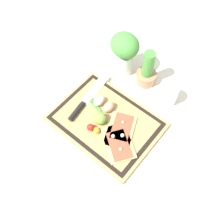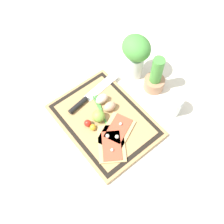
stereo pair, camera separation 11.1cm
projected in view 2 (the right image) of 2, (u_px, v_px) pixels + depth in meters
ground_plane at (105, 122)px, 1.13m from camera, size 6.00×6.00×0.00m
cutting_board at (105, 120)px, 1.12m from camera, size 0.44×0.33×0.02m
pizza_slice_near at (111, 144)px, 1.05m from camera, size 0.20×0.18×0.02m
pizza_slice_far at (117, 131)px, 1.08m from camera, size 0.16×0.19×0.02m
knife at (86, 99)px, 1.15m from camera, size 0.07×0.29×0.02m
egg_brown at (110, 106)px, 1.12m from camera, size 0.04×0.06×0.04m
egg_pink at (102, 99)px, 1.14m from camera, size 0.04×0.06×0.04m
lime at (98, 116)px, 1.09m from camera, size 0.05×0.05×0.05m
cherry_tomato_red at (88, 123)px, 1.09m from camera, size 0.03×0.03×0.03m
cherry_tomato_yellow at (93, 127)px, 1.08m from camera, size 0.03×0.03×0.03m
scallion_bunch at (104, 119)px, 1.11m from camera, size 0.25×0.10×0.01m
herb_pot at (154, 78)px, 1.17m from camera, size 0.09×0.09×0.19m
sauce_jar at (173, 106)px, 1.12m from camera, size 0.07×0.07×0.09m
herb_glass at (136, 54)px, 1.15m from camera, size 0.13×0.12×0.23m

